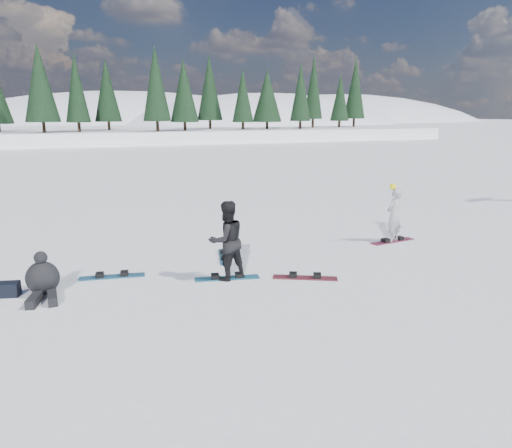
{
  "coord_description": "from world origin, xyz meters",
  "views": [
    {
      "loc": [
        -6.29,
        -10.49,
        3.8
      ],
      "look_at": [
        -1.9,
        0.68,
        1.1
      ],
      "focal_mm": 35.0,
      "sensor_mm": 36.0,
      "label": 1
    }
  ],
  "objects": [
    {
      "name": "seated_rider",
      "position": [
        -6.83,
        0.42,
        0.37
      ],
      "size": [
        0.74,
        1.17,
        0.96
      ],
      "rotation": [
        0.0,
        0.0,
        -0.11
      ],
      "color": "black",
      "rests_on": "ground"
    },
    {
      "name": "gear_bag",
      "position": [
        -7.53,
        0.68,
        0.15
      ],
      "size": [
        0.51,
        0.4,
        0.3
      ],
      "primitive_type": "cube",
      "rotation": [
        0.0,
        0.0,
        -0.24
      ],
      "color": "black",
      "rests_on": "ground"
    },
    {
      "name": "snowboard_man",
      "position": [
        -2.87,
        0.05,
        0.01
      ],
      "size": [
        1.53,
        0.58,
        0.03
      ],
      "primitive_type": "cube",
      "rotation": [
        0.0,
        0.0,
        -0.21
      ],
      "color": "teal",
      "rests_on": "ground"
    },
    {
      "name": "snowboarder_woman",
      "position": [
        2.8,
        1.48,
        0.83
      ],
      "size": [
        0.71,
        0.62,
        1.79
      ],
      "rotation": [
        0.0,
        0.0,
        3.61
      ],
      "color": "#A5A6AB",
      "rests_on": "ground"
    },
    {
      "name": "snowboard_woman",
      "position": [
        2.81,
        1.48,
        0.01
      ],
      "size": [
        1.52,
        0.47,
        0.03
      ],
      "primitive_type": "cube",
      "rotation": [
        0.0,
        0.0,
        0.13
      ],
      "color": "maroon",
      "rests_on": "ground"
    },
    {
      "name": "snowboard_loose_a",
      "position": [
        -2.38,
        1.75,
        0.01
      ],
      "size": [
        0.66,
        1.52,
        0.03
      ],
      "primitive_type": "cube",
      "rotation": [
        0.0,
        0.0,
        1.31
      ],
      "color": "#175F81",
      "rests_on": "ground"
    },
    {
      "name": "snowboard_loose_b",
      "position": [
        -1.17,
        -0.58,
        0.01
      ],
      "size": [
        1.46,
        0.94,
        0.03
      ],
      "primitive_type": "cube",
      "rotation": [
        0.0,
        0.0,
        -0.48
      ],
      "color": "maroon",
      "rests_on": "ground"
    },
    {
      "name": "alpine_backdrop",
      "position": [
        -11.72,
        189.17,
        -13.98
      ],
      "size": [
        412.5,
        227.0,
        53.2
      ],
      "color": "white",
      "rests_on": "ground"
    },
    {
      "name": "snowboard_loose_c",
      "position": [
        -5.36,
        1.15,
        0.01
      ],
      "size": [
        1.52,
        0.5,
        0.03
      ],
      "primitive_type": "cube",
      "rotation": [
        0.0,
        0.0,
        -0.15
      ],
      "color": "#1B6896",
      "rests_on": "ground"
    },
    {
      "name": "ground",
      "position": [
        0.0,
        0.0,
        0.0
      ],
      "size": [
        420.0,
        420.0,
        0.0
      ],
      "primitive_type": "plane",
      "color": "white",
      "rests_on": "ground"
    },
    {
      "name": "snowboarder_man",
      "position": [
        -2.87,
        0.05,
        0.92
      ],
      "size": [
        1.02,
        0.87,
        1.84
      ],
      "primitive_type": "imported",
      "rotation": [
        0.0,
        0.0,
        3.35
      ],
      "color": "black",
      "rests_on": "ground"
    }
  ]
}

